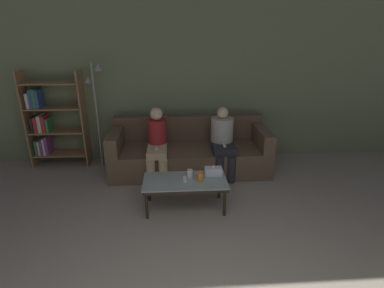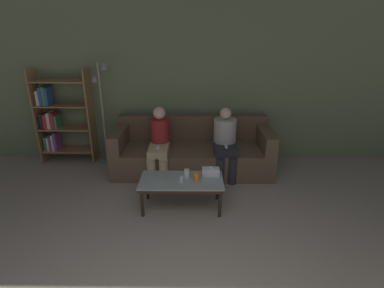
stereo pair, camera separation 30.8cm
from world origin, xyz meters
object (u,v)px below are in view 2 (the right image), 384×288
cup_near_right (187,174)px  bookshelf (58,118)px  couch (192,152)px  seated_person_left_end (159,142)px  coffee_table (181,183)px  standing_lamp (103,104)px  cup_near_left (196,177)px  tissue_box (211,172)px  seated_person_mid_left (225,140)px  game_remote (181,179)px

cup_near_right → bookshelf: 2.65m
couch → seated_person_left_end: 0.62m
coffee_table → standing_lamp: size_ratio=0.61×
cup_near_left → tissue_box: size_ratio=0.52×
tissue_box → couch: bearing=103.1°
seated_person_mid_left → bookshelf: bearing=169.3°
seated_person_mid_left → game_remote: bearing=-123.0°
coffee_table → standing_lamp: 2.00m
tissue_box → seated_person_mid_left: (0.26, 0.85, 0.12)m
cup_near_right → tissue_box: size_ratio=0.49×
game_remote → seated_person_mid_left: size_ratio=0.14×
tissue_box → standing_lamp: (-1.68, 1.23, 0.60)m
seated_person_mid_left → cup_near_right: bearing=-122.0°
game_remote → seated_person_left_end: size_ratio=0.14×
game_remote → seated_person_mid_left: (0.63, 0.97, 0.16)m
game_remote → seated_person_left_end: bearing=112.2°
couch → seated_person_mid_left: bearing=-22.3°
cup_near_left → standing_lamp: bearing=137.3°
cup_near_left → standing_lamp: 2.12m
coffee_table → bookshelf: bookshelf is taller
cup_near_right → seated_person_left_end: 0.98m
cup_near_right → seated_person_mid_left: size_ratio=0.10×
seated_person_left_end → seated_person_mid_left: (1.01, 0.04, 0.01)m
cup_near_left → bookshelf: size_ratio=0.07×
bookshelf → seated_person_left_end: bearing=-17.7°
cup_near_left → seated_person_mid_left: (0.44, 1.00, 0.12)m
tissue_box → bookshelf: (-2.51, 1.37, 0.32)m
standing_lamp → seated_person_left_end: bearing=-24.3°
cup_near_right → seated_person_left_end: bearing=117.2°
standing_lamp → couch: bearing=-6.9°
coffee_table → game_remote: game_remote is taller
tissue_box → bookshelf: 2.88m
coffee_table → tissue_box: bearing=18.3°
cup_near_right → standing_lamp: size_ratio=0.06×
cup_near_left → seated_person_left_end: 1.12m
cup_near_right → tissue_box: 0.31m
game_remote → bookshelf: size_ratio=0.09×
couch → seated_person_mid_left: (0.50, -0.21, 0.27)m
couch → seated_person_left_end: bearing=-154.0°
coffee_table → tissue_box: size_ratio=4.74×
cup_near_left → standing_lamp: (-1.50, 1.38, 0.59)m
couch → cup_near_right: (-0.06, -1.11, 0.15)m
couch → bookshelf: size_ratio=1.57×
coffee_table → bookshelf: (-2.14, 1.49, 0.42)m
game_remote → seated_person_mid_left: seated_person_mid_left is taller
seated_person_left_end → cup_near_left: bearing=-59.5°
cup_near_right → seated_person_left_end: (-0.44, 0.87, 0.11)m
bookshelf → seated_person_mid_left: 2.83m
coffee_table → seated_person_left_end: 1.03m
standing_lamp → cup_near_left: bearing=-42.7°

